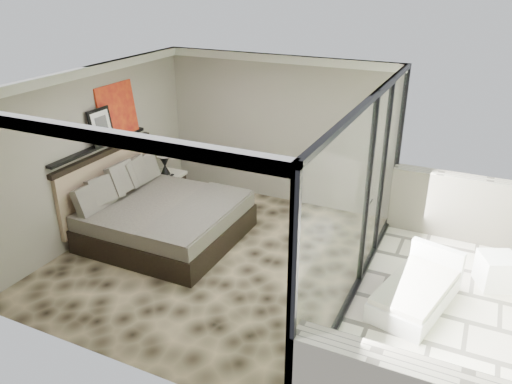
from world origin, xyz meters
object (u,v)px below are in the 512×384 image
at_px(bed, 161,216).
at_px(table_lamp, 164,155).
at_px(nightstand, 170,185).
at_px(ottoman, 497,271).

distance_m(bed, table_lamp, 1.66).
relative_size(nightstand, table_lamp, 0.87).
relative_size(nightstand, ottoman, 1.11).
distance_m(nightstand, table_lamp, 0.65).
bearing_deg(table_lamp, bed, -58.59).
xyz_separation_m(nightstand, table_lamp, (-0.03, -0.05, 0.64)).
bearing_deg(ottoman, bed, -170.61).
distance_m(bed, nightstand, 1.61).
bearing_deg(ottoman, table_lamp, 175.33).
height_order(nightstand, table_lamp, table_lamp).
xyz_separation_m(bed, nightstand, (-0.79, 1.40, -0.12)).
height_order(bed, nightstand, bed).
height_order(bed, ottoman, bed).
height_order(bed, table_lamp, bed).
bearing_deg(bed, ottoman, 9.39).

